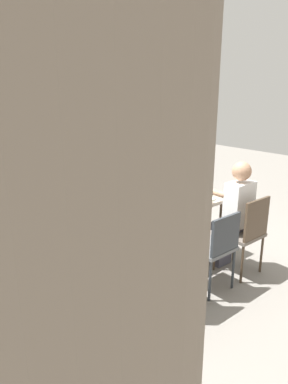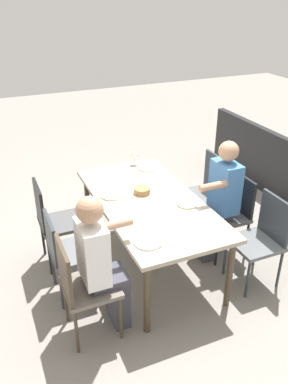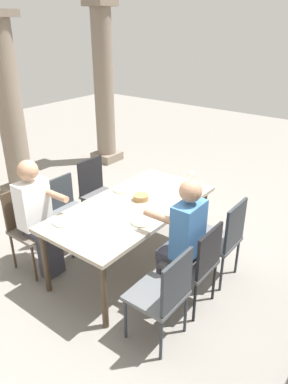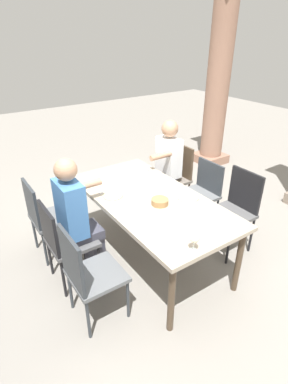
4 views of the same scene
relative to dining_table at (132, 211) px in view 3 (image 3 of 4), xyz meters
The scene contains 26 objects.
ground_plane 0.70m from the dining_table, ahead, with size 16.00×16.00×0.00m, color gray.
dining_table is the anchor object (origin of this frame).
chair_west_north 1.15m from the dining_table, 127.14° to the left, with size 0.44×0.44×0.93m.
chair_west_south 1.16m from the dining_table, 127.11° to the right, with size 0.44×0.44×0.92m.
chair_mid_north 0.93m from the dining_table, 99.53° to the left, with size 0.44×0.44×0.88m.
chair_mid_south 0.94m from the dining_table, 99.49° to the right, with size 0.44×0.44×0.91m.
chair_east_north 1.00m from the dining_table, 66.72° to the left, with size 0.44×0.44×0.95m.
chair_east_south 1.01m from the dining_table, 66.77° to the right, with size 0.44×0.44×0.94m.
diner_woman_green 0.75m from the dining_table, 101.87° to the right, with size 0.35×0.49×1.33m.
diner_man_white 1.00m from the dining_table, 133.33° to the left, with size 0.35×0.50×1.31m.
stone_column_centre 2.72m from the dining_table, 82.15° to the left, with size 0.49×0.49×2.72m.
stone_column_far 3.62m from the dining_table, 47.68° to the left, with size 0.48×0.48×2.90m.
plate_0 0.74m from the dining_table, 155.70° to the left, with size 0.26×0.26×0.02m.
fork_0 0.88m from the dining_table, 159.73° to the left, with size 0.02×0.17×0.01m, color silver.
spoon_0 0.61m from the dining_table, 149.85° to the left, with size 0.02×0.17×0.01m, color silver.
plate_1 0.39m from the dining_table, 127.00° to the right, with size 0.20×0.20×0.02m.
fork_1 0.50m from the dining_table, 141.14° to the right, with size 0.02×0.17×0.01m, color silver.
spoon_1 0.33m from the dining_table, 104.90° to the right, with size 0.02×0.17×0.01m, color silver.
plate_2 0.40m from the dining_table, 54.29° to the left, with size 0.22×0.22×0.02m.
fork_2 0.34m from the dining_table, 75.92° to the left, with size 0.02×0.17×0.01m, color silver.
spoon_2 0.50m from the dining_table, 40.12° to the left, with size 0.02×0.17×0.01m, color silver.
plate_3 0.79m from the dining_table, 22.96° to the right, with size 0.25×0.25×0.02m.
wine_glass_3 0.93m from the dining_table, 13.02° to the right, with size 0.08×0.08×0.16m.
fork_3 0.65m from the dining_table, 28.12° to the right, with size 0.02×0.17×0.01m, color silver.
spoon_3 0.93m from the dining_table, 19.33° to the right, with size 0.02×0.17×0.01m, color silver.
bread_basket 0.19m from the dining_table, ahead, with size 0.17×0.17×0.06m, color #9E7547.
Camera 3 is at (-2.66, -2.21, 2.57)m, focal length 33.73 mm.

